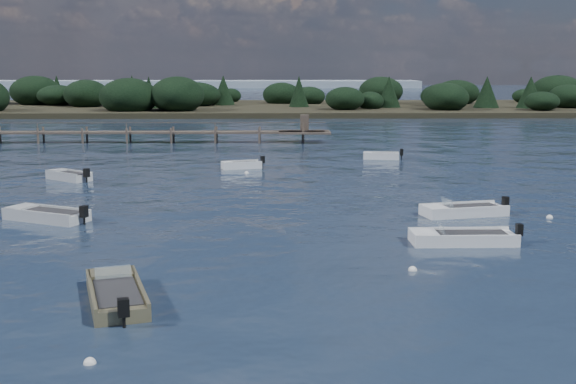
{
  "coord_description": "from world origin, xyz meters",
  "views": [
    {
      "loc": [
        1.24,
        -22.52,
        7.4
      ],
      "look_at": [
        1.84,
        14.0,
        1.0
      ],
      "focal_mm": 45.0,
      "sensor_mm": 36.0,
      "label": 1
    }
  ],
  "objects_px": {
    "dinghy_mid_grey": "(47,217)",
    "dinghy_mid_white_b": "(463,212)",
    "tender_far_grey": "(69,177)",
    "tender_far_white": "(242,166)",
    "jetty": "(40,133)",
    "dinghy_near_olive": "(116,297)",
    "dinghy_mid_white_a": "(462,240)",
    "tender_far_grey_b": "(381,157)"
  },
  "relations": [
    {
      "from": "tender_far_grey",
      "to": "dinghy_mid_white_a",
      "type": "bearing_deg",
      "value": -39.21
    },
    {
      "from": "dinghy_mid_white_b",
      "to": "tender_far_grey",
      "type": "relative_size",
      "value": 1.38
    },
    {
      "from": "dinghy_mid_white_a",
      "to": "dinghy_mid_white_b",
      "type": "bearing_deg",
      "value": 75.16
    },
    {
      "from": "dinghy_near_olive",
      "to": "tender_far_grey",
      "type": "height_order",
      "value": "same"
    },
    {
      "from": "dinghy_mid_grey",
      "to": "dinghy_mid_white_b",
      "type": "height_order",
      "value": "dinghy_mid_grey"
    },
    {
      "from": "tender_far_grey_b",
      "to": "jetty",
      "type": "bearing_deg",
      "value": 157.53
    },
    {
      "from": "dinghy_mid_grey",
      "to": "tender_far_white",
      "type": "bearing_deg",
      "value": 64.11
    },
    {
      "from": "dinghy_mid_white_b",
      "to": "jetty",
      "type": "relative_size",
      "value": 0.07
    },
    {
      "from": "tender_far_grey_b",
      "to": "dinghy_mid_grey",
      "type": "distance_m",
      "value": 30.27
    },
    {
      "from": "tender_far_grey",
      "to": "jetty",
      "type": "height_order",
      "value": "jetty"
    },
    {
      "from": "dinghy_near_olive",
      "to": "tender_far_grey",
      "type": "relative_size",
      "value": 1.43
    },
    {
      "from": "tender_far_white",
      "to": "dinghy_near_olive",
      "type": "bearing_deg",
      "value": -94.84
    },
    {
      "from": "tender_far_grey_b",
      "to": "dinghy_mid_white_b",
      "type": "height_order",
      "value": "dinghy_mid_white_b"
    },
    {
      "from": "tender_far_white",
      "to": "tender_far_grey",
      "type": "distance_m",
      "value": 12.25
    },
    {
      "from": "dinghy_mid_white_a",
      "to": "jetty",
      "type": "xyz_separation_m",
      "value": [
        -30.85,
        40.99,
        0.84
      ]
    },
    {
      "from": "tender_far_grey_b",
      "to": "dinghy_near_olive",
      "type": "relative_size",
      "value": 0.67
    },
    {
      "from": "dinghy_mid_white_a",
      "to": "dinghy_near_olive",
      "type": "relative_size",
      "value": 0.98
    },
    {
      "from": "tender_far_grey_b",
      "to": "dinghy_near_olive",
      "type": "xyz_separation_m",
      "value": [
        -13.55,
        -35.45,
        -0.0
      ]
    },
    {
      "from": "tender_far_grey_b",
      "to": "dinghy_mid_grey",
      "type": "relative_size",
      "value": 0.72
    },
    {
      "from": "tender_far_grey_b",
      "to": "tender_far_grey",
      "type": "bearing_deg",
      "value": -154.71
    },
    {
      "from": "dinghy_mid_grey",
      "to": "tender_far_grey",
      "type": "xyz_separation_m",
      "value": [
        -2.46,
        12.6,
        0.01
      ]
    },
    {
      "from": "tender_far_grey_b",
      "to": "jetty",
      "type": "distance_m",
      "value": 34.03
    },
    {
      "from": "dinghy_near_olive",
      "to": "tender_far_white",
      "type": "height_order",
      "value": "dinghy_near_olive"
    },
    {
      "from": "dinghy_near_olive",
      "to": "jetty",
      "type": "distance_m",
      "value": 51.65
    },
    {
      "from": "tender_far_white",
      "to": "tender_far_grey",
      "type": "relative_size",
      "value": 0.96
    },
    {
      "from": "jetty",
      "to": "tender_far_white",
      "type": "bearing_deg",
      "value": -41.76
    },
    {
      "from": "jetty",
      "to": "tender_far_grey",
      "type": "bearing_deg",
      "value": -68.28
    },
    {
      "from": "tender_far_white",
      "to": "dinghy_mid_grey",
      "type": "bearing_deg",
      "value": -115.89
    },
    {
      "from": "dinghy_near_olive",
      "to": "jetty",
      "type": "relative_size",
      "value": 0.07
    },
    {
      "from": "dinghy_near_olive",
      "to": "tender_far_grey_b",
      "type": "bearing_deg",
      "value": 69.08
    },
    {
      "from": "dinghy_mid_white_a",
      "to": "dinghy_near_olive",
      "type": "bearing_deg",
      "value": -150.07
    },
    {
      "from": "dinghy_mid_grey",
      "to": "dinghy_mid_white_b",
      "type": "xyz_separation_m",
      "value": [
        20.58,
        0.86,
        -0.01
      ]
    },
    {
      "from": "dinghy_mid_grey",
      "to": "dinghy_mid_white_b",
      "type": "relative_size",
      "value": 0.97
    },
    {
      "from": "dinghy_near_olive",
      "to": "dinghy_mid_white_b",
      "type": "relative_size",
      "value": 1.04
    },
    {
      "from": "dinghy_mid_grey",
      "to": "tender_far_grey",
      "type": "relative_size",
      "value": 1.34
    },
    {
      "from": "tender_far_white",
      "to": "dinghy_mid_white_b",
      "type": "relative_size",
      "value": 0.7
    },
    {
      "from": "dinghy_mid_grey",
      "to": "jetty",
      "type": "xyz_separation_m",
      "value": [
        -11.8,
        36.05,
        0.83
      ]
    },
    {
      "from": "tender_far_grey_b",
      "to": "dinghy_mid_white_b",
      "type": "relative_size",
      "value": 0.7
    },
    {
      "from": "dinghy_mid_white_a",
      "to": "jetty",
      "type": "height_order",
      "value": "jetty"
    },
    {
      "from": "dinghy_near_olive",
      "to": "dinghy_mid_grey",
      "type": "height_order",
      "value": "dinghy_near_olive"
    },
    {
      "from": "dinghy_mid_white_a",
      "to": "dinghy_mid_white_b",
      "type": "height_order",
      "value": "dinghy_mid_white_b"
    },
    {
      "from": "tender_far_grey_b",
      "to": "tender_far_white",
      "type": "height_order",
      "value": "tender_far_grey_b"
    }
  ]
}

